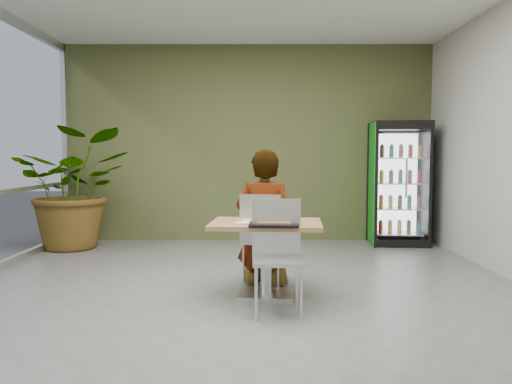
# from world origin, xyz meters

# --- Properties ---
(ground) EXTENTS (7.00, 7.00, 0.00)m
(ground) POSITION_xyz_m (0.00, 0.00, 0.00)
(ground) COLOR slate
(ground) RESTS_ON ground
(room_envelope) EXTENTS (6.00, 7.00, 3.20)m
(room_envelope) POSITION_xyz_m (0.00, 0.00, 1.60)
(room_envelope) COLOR beige
(room_envelope) RESTS_ON ground
(dining_table) EXTENTS (1.13, 0.83, 0.75)m
(dining_table) POSITION_xyz_m (0.24, 0.14, 0.54)
(dining_table) COLOR #B3704D
(dining_table) RESTS_ON ground
(chair_far) EXTENTS (0.53, 0.54, 0.99)m
(chair_far) POSITION_xyz_m (0.21, 0.58, 0.58)
(chair_far) COLOR silver
(chair_far) RESTS_ON ground
(chair_near) EXTENTS (0.45, 0.46, 1.00)m
(chair_near) POSITION_xyz_m (0.33, -0.28, 0.59)
(chair_near) COLOR silver
(chair_near) RESTS_ON ground
(seated_woman) EXTENTS (0.74, 0.57, 1.77)m
(seated_woman) POSITION_xyz_m (0.23, 0.63, 0.59)
(seated_woman) COLOR black
(seated_woman) RESTS_ON ground
(pizza_plate) EXTENTS (0.29, 0.21, 0.03)m
(pizza_plate) POSITION_xyz_m (0.11, 0.18, 0.77)
(pizza_plate) COLOR white
(pizza_plate) RESTS_ON dining_table
(soda_cup) EXTENTS (0.09, 0.09, 0.16)m
(soda_cup) POSITION_xyz_m (0.49, 0.11, 0.83)
(soda_cup) COLOR white
(soda_cup) RESTS_ON dining_table
(napkin_stack) EXTENTS (0.16, 0.16, 0.02)m
(napkin_stack) POSITION_xyz_m (0.02, -0.02, 0.76)
(napkin_stack) COLOR white
(napkin_stack) RESTS_ON dining_table
(cafeteria_tray) EXTENTS (0.47, 0.35, 0.03)m
(cafeteria_tray) POSITION_xyz_m (0.31, -0.15, 0.76)
(cafeteria_tray) COLOR black
(cafeteria_tray) RESTS_ON dining_table
(beverage_fridge) EXTENTS (0.94, 0.75, 1.93)m
(beverage_fridge) POSITION_xyz_m (2.39, 3.10, 0.96)
(beverage_fridge) COLOR black
(beverage_fridge) RESTS_ON ground
(potted_plant) EXTENTS (1.94, 1.78, 1.81)m
(potted_plant) POSITION_xyz_m (-2.60, 2.79, 0.91)
(potted_plant) COLOR #2C6528
(potted_plant) RESTS_ON ground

